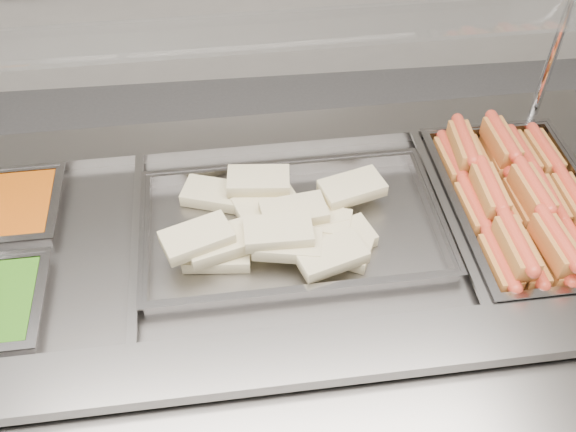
{
  "coord_description": "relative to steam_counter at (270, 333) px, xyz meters",
  "views": [
    {
      "loc": [
        0.09,
        -0.67,
        2.14
      ],
      "look_at": [
        0.2,
        0.42,
        0.99
      ],
      "focal_mm": 40.0,
      "sensor_mm": 36.0,
      "label": 1
    }
  ],
  "objects": [
    {
      "name": "tortilla_wraps",
      "position": [
        0.03,
        -0.02,
        0.5
      ],
      "size": [
        0.58,
        0.4,
        0.1
      ],
      "color": "tan",
      "rests_on": "pan_wraps"
    },
    {
      "name": "pan_wraps",
      "position": [
        0.06,
        0.0,
        0.46
      ],
      "size": [
        0.74,
        0.45,
        0.08
      ],
      "color": "gray",
      "rests_on": "steam_counter"
    },
    {
      "name": "hotdogs_in_buns",
      "position": [
        0.66,
        0.01,
        0.49
      ],
      "size": [
        0.34,
        0.56,
        0.13
      ],
      "color": "#9F5021",
      "rests_on": "pan_hotdogs"
    },
    {
      "name": "sneeze_guard",
      "position": [
        -0.01,
        0.23,
        0.88
      ],
      "size": [
        1.78,
        0.37,
        0.47
      ],
      "color": "#B8B8BC",
      "rests_on": "steam_counter"
    },
    {
      "name": "steam_counter",
      "position": [
        0.0,
        0.0,
        0.0
      ],
      "size": [
        2.05,
        0.95,
        0.97
      ],
      "color": "slate",
      "rests_on": "ground"
    },
    {
      "name": "pan_hotdogs",
      "position": [
        0.67,
        0.02,
        0.44
      ],
      "size": [
        0.38,
        0.6,
        0.11
      ],
      "color": "gray",
      "rests_on": "steam_counter"
    }
  ]
}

